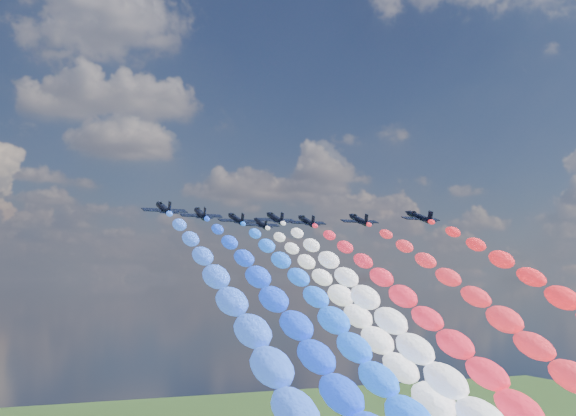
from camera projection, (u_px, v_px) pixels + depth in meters
name	position (u px, v px, depth m)	size (l,w,h in m)	color
jet_0	(164.00, 208.00, 149.28)	(9.02, 12.09, 2.66)	black
trail_0	(261.00, 372.00, 94.56)	(6.32, 109.99, 55.87)	blue
jet_1	(201.00, 214.00, 161.49)	(9.02, 12.09, 2.66)	black
trail_1	(305.00, 362.00, 106.77)	(6.32, 109.99, 55.87)	blue
jet_2	(236.00, 219.00, 175.64)	(9.02, 12.09, 2.66)	black
trail_2	(345.00, 352.00, 120.91)	(6.32, 109.99, 55.87)	#185DFF
jet_3	(275.00, 218.00, 173.64)	(9.02, 12.09, 2.66)	black
trail_3	(403.00, 353.00, 118.91)	(6.32, 109.99, 55.87)	white
jet_4	(261.00, 223.00, 189.35)	(9.02, 12.09, 2.66)	black
trail_4	(368.00, 345.00, 134.63)	(6.32, 109.99, 55.87)	white
jet_5	(307.00, 221.00, 181.90)	(9.02, 12.09, 2.66)	black
trail_5	(440.00, 348.00, 127.17)	(6.32, 109.99, 55.87)	red
jet_6	(359.00, 220.00, 177.82)	(9.02, 12.09, 2.66)	black
trail_6	(520.00, 351.00, 123.10)	(6.32, 109.99, 55.87)	red
jet_7	(419.00, 217.00, 170.03)	(9.02, 12.09, 2.66)	black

